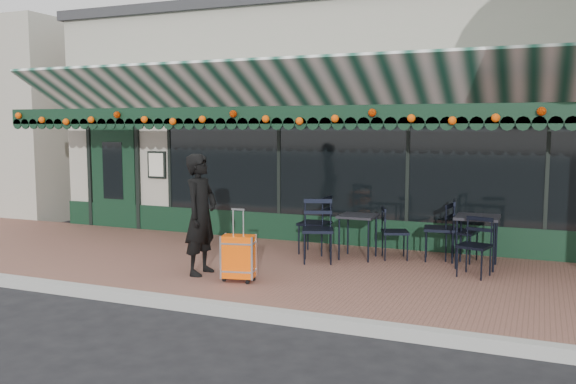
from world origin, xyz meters
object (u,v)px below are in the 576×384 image
at_px(cafe_table_b, 358,219).
at_px(chair_b_right, 395,233).
at_px(suitcase, 239,257).
at_px(woman, 201,214).
at_px(cafe_table_a, 477,221).
at_px(chair_b_left, 315,224).
at_px(chair_a_left, 440,230).
at_px(chair_b_front, 318,231).
at_px(chair_a_front, 474,247).
at_px(chair_a_right, 462,232).

xyz_separation_m(cafe_table_b, chair_b_right, (0.56, 0.18, -0.21)).
bearing_deg(suitcase, woman, 153.58).
xyz_separation_m(cafe_table_a, chair_b_left, (-2.62, 0.00, -0.21)).
height_order(chair_a_left, chair_b_front, chair_b_front).
bearing_deg(chair_b_front, chair_a_front, -20.11).
xyz_separation_m(cafe_table_b, chair_a_left, (1.24, 0.35, -0.14)).
height_order(woman, cafe_table_b, woman).
bearing_deg(chair_b_left, chair_a_left, 97.92).
bearing_deg(chair_b_left, cafe_table_a, 90.86).
xyz_separation_m(cafe_table_a, chair_b_right, (-1.27, 0.08, -0.28)).
bearing_deg(chair_a_left, chair_a_right, 94.11).
relative_size(chair_a_right, chair_a_front, 1.08).
bearing_deg(cafe_table_a, chair_b_front, -165.30).
xyz_separation_m(chair_a_left, chair_b_right, (-0.68, -0.17, -0.07)).
bearing_deg(chair_a_left, chair_b_left, -91.33).
bearing_deg(chair_a_front, cafe_table_a, 107.25).
xyz_separation_m(cafe_table_a, chair_a_front, (0.03, -0.63, -0.28)).
xyz_separation_m(chair_a_right, chair_b_right, (-1.01, -0.24, -0.03)).
relative_size(chair_a_left, chair_b_left, 1.00).
distance_m(suitcase, chair_b_front, 1.67).
height_order(cafe_table_b, chair_b_left, chair_b_left).
xyz_separation_m(chair_a_left, chair_b_front, (-1.75, -0.86, 0.00)).
xyz_separation_m(suitcase, chair_a_left, (2.34, 2.42, 0.16)).
height_order(chair_a_front, chair_b_right, chair_a_front).
bearing_deg(woman, chair_b_left, -26.61).
relative_size(chair_a_left, chair_b_front, 0.99).
relative_size(cafe_table_a, chair_b_front, 0.79).
height_order(woman, chair_a_right, woman).
height_order(chair_a_right, chair_b_left, chair_b_left).
height_order(cafe_table_a, chair_b_front, chair_b_front).
bearing_deg(woman, suitcase, -103.95).
distance_m(cafe_table_b, chair_b_right, 0.63).
xyz_separation_m(cafe_table_a, chair_a_right, (-0.26, 0.33, -0.24)).
distance_m(suitcase, chair_a_right, 3.66).
distance_m(suitcase, chair_a_left, 3.37).
distance_m(cafe_table_a, chair_a_left, 0.68).
bearing_deg(chair_b_left, cafe_table_b, 83.40).
bearing_deg(cafe_table_a, cafe_table_b, -176.82).
distance_m(chair_a_right, chair_b_left, 2.38).
bearing_deg(chair_b_front, cafe_table_b, 25.71).
xyz_separation_m(woman, chair_a_right, (3.37, 2.31, -0.41)).
xyz_separation_m(chair_a_front, chair_b_front, (-2.37, 0.02, 0.07)).
bearing_deg(chair_a_front, chair_a_right, 121.32).
xyz_separation_m(suitcase, chair_a_right, (2.68, 2.49, 0.13)).
distance_m(chair_b_left, chair_b_front, 0.67).
bearing_deg(woman, chair_a_left, -53.18).
relative_size(woman, cafe_table_b, 2.45).
bearing_deg(cafe_table_a, chair_a_front, -87.57).
xyz_separation_m(chair_a_right, chair_a_front, (0.28, -0.96, -0.03)).
xyz_separation_m(cafe_table_a, chair_a_left, (-0.59, 0.25, -0.21)).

